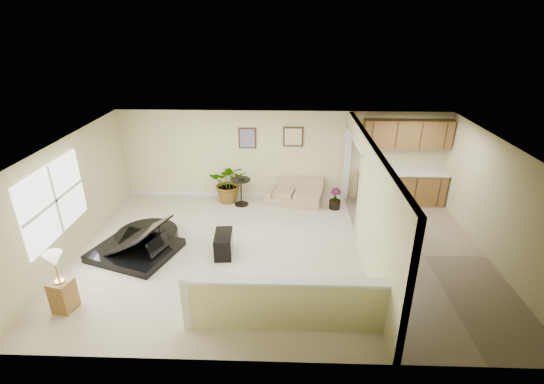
{
  "coord_description": "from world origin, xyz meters",
  "views": [
    {
      "loc": [
        0.07,
        -7.39,
        4.79
      ],
      "look_at": [
        -0.19,
        0.4,
        1.3
      ],
      "focal_mm": 26.0,
      "sensor_mm": 36.0,
      "label": 1
    }
  ],
  "objects_px": {
    "loveseat": "(294,190)",
    "piano_bench": "(224,244)",
    "piano": "(132,224)",
    "small_plant": "(335,200)",
    "palm_plant": "(229,183)",
    "lamp_stand": "(61,286)",
    "accent_table": "(241,188)"
  },
  "relations": [
    {
      "from": "loveseat",
      "to": "piano_bench",
      "type": "bearing_deg",
      "value": -106.88
    },
    {
      "from": "piano",
      "to": "small_plant",
      "type": "bearing_deg",
      "value": 44.86
    },
    {
      "from": "piano_bench",
      "to": "loveseat",
      "type": "relative_size",
      "value": 0.43
    },
    {
      "from": "piano_bench",
      "to": "palm_plant",
      "type": "xyz_separation_m",
      "value": [
        -0.23,
        2.71,
        0.31
      ]
    },
    {
      "from": "lamp_stand",
      "to": "loveseat",
      "type": "bearing_deg",
      "value": 48.21
    },
    {
      "from": "piano_bench",
      "to": "palm_plant",
      "type": "distance_m",
      "value": 2.73
    },
    {
      "from": "loveseat",
      "to": "palm_plant",
      "type": "distance_m",
      "value": 1.83
    },
    {
      "from": "accent_table",
      "to": "palm_plant",
      "type": "relative_size",
      "value": 0.67
    },
    {
      "from": "piano",
      "to": "accent_table",
      "type": "distance_m",
      "value": 3.2
    },
    {
      "from": "piano",
      "to": "small_plant",
      "type": "xyz_separation_m",
      "value": [
        4.67,
        2.25,
        -0.41
      ]
    },
    {
      "from": "piano",
      "to": "palm_plant",
      "type": "xyz_separation_m",
      "value": [
        1.76,
        2.62,
        -0.1
      ]
    },
    {
      "from": "loveseat",
      "to": "palm_plant",
      "type": "xyz_separation_m",
      "value": [
        -1.81,
        -0.05,
        0.23
      ]
    },
    {
      "from": "piano",
      "to": "loveseat",
      "type": "bearing_deg",
      "value": 55.96
    },
    {
      "from": "piano_bench",
      "to": "accent_table",
      "type": "height_order",
      "value": "accent_table"
    },
    {
      "from": "loveseat",
      "to": "small_plant",
      "type": "distance_m",
      "value": 1.18
    },
    {
      "from": "palm_plant",
      "to": "small_plant",
      "type": "bearing_deg",
      "value": -7.43
    },
    {
      "from": "loveseat",
      "to": "palm_plant",
      "type": "bearing_deg",
      "value": -165.37
    },
    {
      "from": "loveseat",
      "to": "lamp_stand",
      "type": "relative_size",
      "value": 1.45
    },
    {
      "from": "accent_table",
      "to": "small_plant",
      "type": "bearing_deg",
      "value": -3.31
    },
    {
      "from": "piano_bench",
      "to": "lamp_stand",
      "type": "bearing_deg",
      "value": -143.62
    },
    {
      "from": "piano_bench",
      "to": "loveseat",
      "type": "distance_m",
      "value": 3.18
    },
    {
      "from": "accent_table",
      "to": "palm_plant",
      "type": "bearing_deg",
      "value": 146.72
    },
    {
      "from": "piano",
      "to": "loveseat",
      "type": "distance_m",
      "value": 4.48
    },
    {
      "from": "loveseat",
      "to": "accent_table",
      "type": "bearing_deg",
      "value": -156.05
    },
    {
      "from": "piano_bench",
      "to": "small_plant",
      "type": "bearing_deg",
      "value": 40.96
    },
    {
      "from": "loveseat",
      "to": "accent_table",
      "type": "relative_size",
      "value": 2.23
    },
    {
      "from": "piano",
      "to": "palm_plant",
      "type": "relative_size",
      "value": 2.04
    },
    {
      "from": "loveseat",
      "to": "accent_table",
      "type": "distance_m",
      "value": 1.5
    },
    {
      "from": "piano",
      "to": "loveseat",
      "type": "xyz_separation_m",
      "value": [
        3.57,
        2.67,
        -0.33
      ]
    },
    {
      "from": "piano_bench",
      "to": "accent_table",
      "type": "xyz_separation_m",
      "value": [
        0.13,
        2.48,
        0.24
      ]
    },
    {
      "from": "accent_table",
      "to": "piano",
      "type": "bearing_deg",
      "value": -131.44
    },
    {
      "from": "palm_plant",
      "to": "lamp_stand",
      "type": "distance_m",
      "value": 5.15
    }
  ]
}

